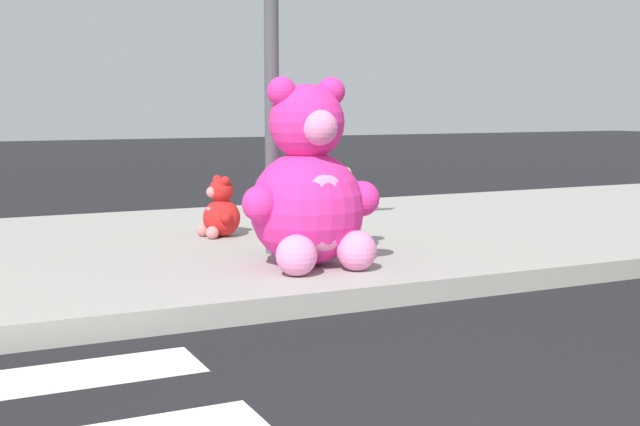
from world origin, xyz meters
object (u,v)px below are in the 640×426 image
Objects in this scene: plush_tan at (336,215)px; plush_white at (291,207)px; plush_pink_large at (309,191)px; sign_pole at (271,28)px; plush_red at (220,212)px.

plush_white is at bearing 95.61° from plush_tan.
plush_tan is (0.55, 0.67, -0.28)m from plush_pink_large.
plush_pink_large is at bearing -86.65° from sign_pole.
plush_red is (-0.11, 0.93, -1.49)m from sign_pole.
plush_white is (-0.07, 0.74, -0.02)m from plush_tan.
plush_tan is at bearing 8.01° from sign_pole.
plush_white is (0.48, 1.41, -0.30)m from plush_pink_large.
plush_pink_large reaches higher than plush_white.
plush_red is 1.10m from plush_tan.
plush_pink_large is (0.03, -0.59, -1.17)m from sign_pole.
plush_red is at bearing 129.18° from plush_tan.
plush_tan reaches higher than plush_red.
plush_pink_large is 1.52m from plush_white.
plush_tan is (0.69, -0.85, 0.04)m from plush_red.
plush_pink_large is 2.09× the size of plush_tan.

